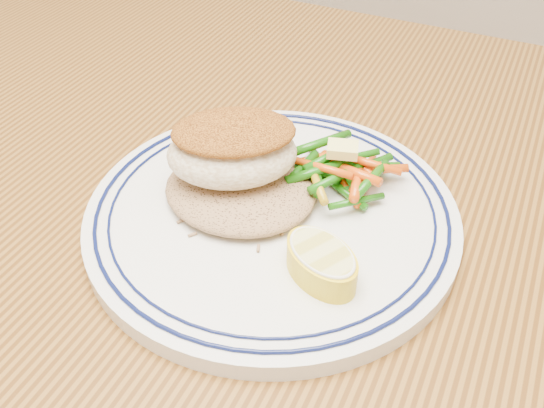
{
  "coord_description": "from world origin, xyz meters",
  "views": [
    {
      "loc": [
        0.16,
        -0.31,
        1.08
      ],
      "look_at": [
        0.01,
        0.02,
        0.77
      ],
      "focal_mm": 40.0,
      "sensor_mm": 36.0,
      "label": 1
    }
  ],
  "objects_px": {
    "dining_table": "(251,315)",
    "vegetable_pile": "(339,171)",
    "plate": "(272,214)",
    "fish_fillet": "(233,148)",
    "rice_pilaf": "(240,187)",
    "lemon_wedge": "(321,262)"
  },
  "relations": [
    {
      "from": "rice_pilaf",
      "to": "vegetable_pile",
      "type": "xyz_separation_m",
      "value": [
        0.06,
        0.05,
        0.0
      ]
    },
    {
      "from": "dining_table",
      "to": "vegetable_pile",
      "type": "bearing_deg",
      "value": 57.47
    },
    {
      "from": "vegetable_pile",
      "to": "rice_pilaf",
      "type": "bearing_deg",
      "value": -141.92
    },
    {
      "from": "rice_pilaf",
      "to": "vegetable_pile",
      "type": "height_order",
      "value": "vegetable_pile"
    },
    {
      "from": "plate",
      "to": "lemon_wedge",
      "type": "height_order",
      "value": "lemon_wedge"
    },
    {
      "from": "dining_table",
      "to": "rice_pilaf",
      "type": "xyz_separation_m",
      "value": [
        -0.02,
        0.02,
        0.12
      ]
    },
    {
      "from": "dining_table",
      "to": "rice_pilaf",
      "type": "distance_m",
      "value": 0.13
    },
    {
      "from": "dining_table",
      "to": "vegetable_pile",
      "type": "distance_m",
      "value": 0.15
    },
    {
      "from": "plate",
      "to": "vegetable_pile",
      "type": "height_order",
      "value": "vegetable_pile"
    },
    {
      "from": "dining_table",
      "to": "fish_fillet",
      "type": "relative_size",
      "value": 12.05
    },
    {
      "from": "plate",
      "to": "vegetable_pile",
      "type": "xyz_separation_m",
      "value": [
        0.04,
        0.05,
        0.02
      ]
    },
    {
      "from": "plate",
      "to": "rice_pilaf",
      "type": "relative_size",
      "value": 2.39
    },
    {
      "from": "dining_table",
      "to": "lemon_wedge",
      "type": "distance_m",
      "value": 0.15
    },
    {
      "from": "vegetable_pile",
      "to": "dining_table",
      "type": "bearing_deg",
      "value": -122.53
    },
    {
      "from": "vegetable_pile",
      "to": "lemon_wedge",
      "type": "relative_size",
      "value": 1.34
    },
    {
      "from": "vegetable_pile",
      "to": "lemon_wedge",
      "type": "xyz_separation_m",
      "value": [
        0.02,
        -0.1,
        -0.0
      ]
    },
    {
      "from": "vegetable_pile",
      "to": "lemon_wedge",
      "type": "distance_m",
      "value": 0.1
    },
    {
      "from": "dining_table",
      "to": "vegetable_pile",
      "type": "height_order",
      "value": "vegetable_pile"
    },
    {
      "from": "plate",
      "to": "fish_fillet",
      "type": "distance_m",
      "value": 0.06
    },
    {
      "from": "plate",
      "to": "fish_fillet",
      "type": "bearing_deg",
      "value": 169.3
    },
    {
      "from": "rice_pilaf",
      "to": "vegetable_pile",
      "type": "relative_size",
      "value": 1.19
    },
    {
      "from": "fish_fillet",
      "to": "vegetable_pile",
      "type": "relative_size",
      "value": 1.2
    }
  ]
}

